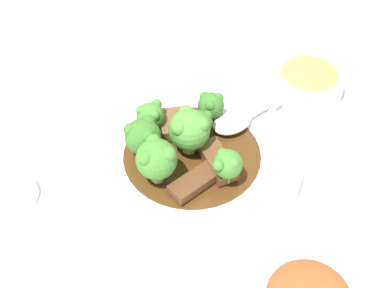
{
  "coord_description": "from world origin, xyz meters",
  "views": [
    {
      "loc": [
        0.31,
        0.35,
        0.53
      ],
      "look_at": [
        0.0,
        0.0,
        0.03
      ],
      "focal_mm": 50.0,
      "sensor_mm": 36.0,
      "label": 1
    }
  ],
  "objects": [
    {
      "name": "beef_strip_1",
      "position": [
        -0.01,
        0.04,
        0.03
      ],
      "size": [
        0.05,
        0.07,
        0.01
      ],
      "color": "brown",
      "rests_on": "main_plate"
    },
    {
      "name": "paper_napkin",
      "position": [
        0.09,
        -0.19,
        0.0
      ],
      "size": [
        0.11,
        0.1,
        0.01
      ],
      "color": "silver",
      "rests_on": "ground_plane"
    },
    {
      "name": "beef_strip_0",
      "position": [
        -0.01,
        -0.05,
        0.03
      ],
      "size": [
        0.06,
        0.06,
        0.02
      ],
      "color": "brown",
      "rests_on": "main_plate"
    },
    {
      "name": "broccoli_floret_6",
      "position": [
        0.0,
        0.06,
        0.05
      ],
      "size": [
        0.04,
        0.04,
        0.05
      ],
      "color": "#7FA84C",
      "rests_on": "main_plate"
    },
    {
      "name": "broccoli_floret_2",
      "position": [
        0.01,
        -0.07,
        0.05
      ],
      "size": [
        0.04,
        0.04,
        0.04
      ],
      "color": "#7FA84C",
      "rests_on": "main_plate"
    },
    {
      "name": "broccoli_floret_1",
      "position": [
        -0.03,
        -0.01,
        0.05
      ],
      "size": [
        0.03,
        0.03,
        0.04
      ],
      "color": "#7FA84C",
      "rests_on": "main_plate"
    },
    {
      "name": "side_bowl_appetizer",
      "position": [
        -0.22,
        0.01,
        0.02
      ],
      "size": [
        0.1,
        0.1,
        0.05
      ],
      "color": "white",
      "rests_on": "ground_plane"
    },
    {
      "name": "serving_spoon",
      "position": [
        -0.1,
        0.01,
        0.03
      ],
      "size": [
        0.23,
        0.04,
        0.01
      ],
      "color": "silver",
      "rests_on": "main_plate"
    },
    {
      "name": "ground_plane",
      "position": [
        0.0,
        0.0,
        0.0
      ],
      "size": [
        4.0,
        4.0,
        0.0
      ],
      "primitive_type": "plane",
      "color": "silver"
    },
    {
      "name": "broccoli_floret_5",
      "position": [
        0.05,
        -0.04,
        0.05
      ],
      "size": [
        0.05,
        0.05,
        0.05
      ],
      "color": "#7FA84C",
      "rests_on": "main_plate"
    },
    {
      "name": "broccoli_floret_0",
      "position": [
        0.0,
        -0.01,
        0.06
      ],
      "size": [
        0.05,
        0.05,
        0.06
      ],
      "color": "#7FA84C",
      "rests_on": "main_plate"
    },
    {
      "name": "beef_strip_2",
      "position": [
        0.03,
        0.04,
        0.02
      ],
      "size": [
        0.07,
        0.03,
        0.01
      ],
      "color": "#56331E",
      "rests_on": "main_plate"
    },
    {
      "name": "sauce_dish",
      "position": [
        0.21,
        -0.1,
        0.01
      ],
      "size": [
        0.07,
        0.07,
        0.01
      ],
      "color": "white",
      "rests_on": "ground_plane"
    },
    {
      "name": "main_plate",
      "position": [
        0.0,
        0.0,
        0.01
      ],
      "size": [
        0.29,
        0.29,
        0.02
      ],
      "color": "white",
      "rests_on": "ground_plane"
    },
    {
      "name": "broccoli_floret_4",
      "position": [
        -0.06,
        -0.03,
        0.04
      ],
      "size": [
        0.04,
        0.04,
        0.04
      ],
      "color": "#8EB756",
      "rests_on": "main_plate"
    },
    {
      "name": "broccoli_floret_3",
      "position": [
        0.06,
        0.01,
        0.06
      ],
      "size": [
        0.05,
        0.05,
        0.06
      ],
      "color": "#7FA84C",
      "rests_on": "main_plate"
    }
  ]
}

